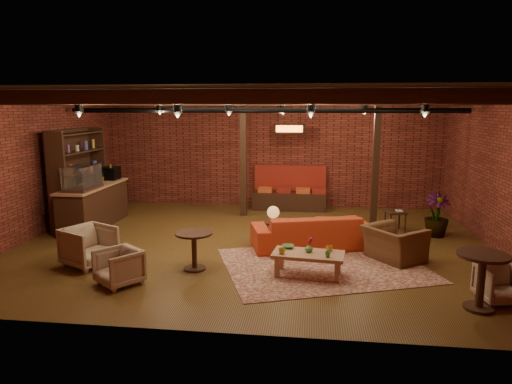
# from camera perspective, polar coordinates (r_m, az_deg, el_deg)

# --- Properties ---
(floor) EXTENTS (10.00, 10.00, 0.00)m
(floor) POSITION_cam_1_polar(r_m,az_deg,el_deg) (9.99, -0.38, -6.50)
(floor) COLOR #36220D
(floor) RESTS_ON ground
(ceiling) EXTENTS (10.00, 8.00, 0.02)m
(ceiling) POSITION_cam_1_polar(r_m,az_deg,el_deg) (9.55, -0.41, 12.19)
(ceiling) COLOR black
(ceiling) RESTS_ON wall_back
(wall_back) EXTENTS (10.00, 0.02, 3.20)m
(wall_back) POSITION_cam_1_polar(r_m,az_deg,el_deg) (13.59, 1.81, 4.93)
(wall_back) COLOR maroon
(wall_back) RESTS_ON ground
(wall_front) EXTENTS (10.00, 0.02, 3.20)m
(wall_front) POSITION_cam_1_polar(r_m,az_deg,el_deg) (5.76, -5.59, -2.81)
(wall_front) COLOR maroon
(wall_front) RESTS_ON ground
(wall_left) EXTENTS (0.02, 8.00, 3.20)m
(wall_left) POSITION_cam_1_polar(r_m,az_deg,el_deg) (11.42, -26.16, 2.79)
(wall_left) COLOR maroon
(wall_left) RESTS_ON ground
(wall_right) EXTENTS (0.02, 8.00, 3.20)m
(wall_right) POSITION_cam_1_polar(r_m,az_deg,el_deg) (10.27, 28.48, 1.84)
(wall_right) COLOR maroon
(wall_right) RESTS_ON ground
(ceiling_beams) EXTENTS (9.80, 6.40, 0.22)m
(ceiling_beams) POSITION_cam_1_polar(r_m,az_deg,el_deg) (9.55, -0.41, 11.47)
(ceiling_beams) COLOR black
(ceiling_beams) RESTS_ON ceiling
(ceiling_pipe) EXTENTS (9.60, 0.12, 0.12)m
(ceiling_pipe) POSITION_cam_1_polar(r_m,az_deg,el_deg) (11.14, 0.69, 10.15)
(ceiling_pipe) COLOR black
(ceiling_pipe) RESTS_ON ceiling
(post_left) EXTENTS (0.16, 0.16, 3.20)m
(post_left) POSITION_cam_1_polar(r_m,az_deg,el_deg) (12.28, -1.59, 4.34)
(post_left) COLOR black
(post_left) RESTS_ON ground
(post_right) EXTENTS (0.16, 0.16, 3.20)m
(post_right) POSITION_cam_1_polar(r_m,az_deg,el_deg) (11.65, 14.75, 3.66)
(post_right) COLOR black
(post_right) RESTS_ON ground
(service_counter) EXTENTS (0.80, 2.50, 1.60)m
(service_counter) POSITION_cam_1_polar(r_m,az_deg,el_deg) (11.94, -19.63, -0.33)
(service_counter) COLOR black
(service_counter) RESTS_ON ground
(plant_counter) EXTENTS (0.35, 0.39, 0.30)m
(plant_counter) POSITION_cam_1_polar(r_m,az_deg,el_deg) (12.01, -18.90, 1.80)
(plant_counter) COLOR #337F33
(plant_counter) RESTS_ON service_counter
(shelving_hutch) EXTENTS (0.52, 2.00, 2.40)m
(shelving_hutch) POSITION_cam_1_polar(r_m,az_deg,el_deg) (12.15, -21.22, 1.66)
(shelving_hutch) COLOR black
(shelving_hutch) RESTS_ON ground
(banquette) EXTENTS (2.10, 0.70, 1.00)m
(banquette) POSITION_cam_1_polar(r_m,az_deg,el_deg) (13.26, 4.19, -0.03)
(banquette) COLOR maroon
(banquette) RESTS_ON ground
(service_sign) EXTENTS (0.86, 0.06, 0.30)m
(service_sign) POSITION_cam_1_polar(r_m,az_deg,el_deg) (12.60, 4.19, 7.89)
(service_sign) COLOR orange
(service_sign) RESTS_ON ceiling
(ceiling_spotlights) EXTENTS (6.40, 4.40, 0.28)m
(ceiling_spotlights) POSITION_cam_1_polar(r_m,az_deg,el_deg) (9.55, -0.41, 10.15)
(ceiling_spotlights) COLOR black
(ceiling_spotlights) RESTS_ON ceiling
(rug) EXTENTS (4.32, 3.81, 0.01)m
(rug) POSITION_cam_1_polar(r_m,az_deg,el_deg) (8.77, 8.37, -9.02)
(rug) COLOR maroon
(rug) RESTS_ON floor
(sofa) EXTENTS (2.65, 1.62, 0.72)m
(sofa) POSITION_cam_1_polar(r_m,az_deg,el_deg) (9.70, 6.97, -4.88)
(sofa) COLOR #B43519
(sofa) RESTS_ON floor
(coffee_table) EXTENTS (1.30, 0.75, 0.67)m
(coffee_table) POSITION_cam_1_polar(r_m,az_deg,el_deg) (8.10, 6.47, -7.87)
(coffee_table) COLOR #8F5E42
(coffee_table) RESTS_ON floor
(side_table_lamp) EXTENTS (0.45, 0.45, 0.84)m
(side_table_lamp) POSITION_cam_1_polar(r_m,az_deg,el_deg) (9.85, 2.16, -2.91)
(side_table_lamp) COLOR black
(side_table_lamp) RESTS_ON floor
(round_table_left) EXTENTS (0.67, 0.67, 0.70)m
(round_table_left) POSITION_cam_1_polar(r_m,az_deg,el_deg) (8.40, -7.75, -6.51)
(round_table_left) COLOR black
(round_table_left) RESTS_ON floor
(armchair_a) EXTENTS (1.03, 1.05, 0.82)m
(armchair_a) POSITION_cam_1_polar(r_m,az_deg,el_deg) (9.11, -20.16, -6.14)
(armchair_a) COLOR beige
(armchair_a) RESTS_ON floor
(armchair_b) EXTENTS (0.89, 0.88, 0.67)m
(armchair_b) POSITION_cam_1_polar(r_m,az_deg,el_deg) (8.03, -16.79, -8.77)
(armchair_b) COLOR beige
(armchair_b) RESTS_ON floor
(armchair_right) EXTENTS (1.14, 1.21, 0.89)m
(armchair_right) POSITION_cam_1_polar(r_m,az_deg,el_deg) (9.24, 16.91, -5.50)
(armchair_right) COLOR brown
(armchair_right) RESTS_ON floor
(side_table_book) EXTENTS (0.53, 0.53, 0.52)m
(side_table_book) POSITION_cam_1_polar(r_m,az_deg,el_deg) (11.36, 17.04, -2.48)
(side_table_book) COLOR black
(side_table_book) RESTS_ON floor
(round_table_right) EXTENTS (0.73, 0.73, 0.85)m
(round_table_right) POSITION_cam_1_polar(r_m,az_deg,el_deg) (7.47, 26.39, -8.99)
(round_table_right) COLOR black
(round_table_right) RESTS_ON floor
(armchair_far) EXTENTS (0.68, 0.65, 0.61)m
(armchair_far) POSITION_cam_1_polar(r_m,az_deg,el_deg) (7.97, 28.22, -9.97)
(armchair_far) COLOR beige
(armchair_far) RESTS_ON floor
(plant_tall) EXTENTS (2.05, 2.05, 2.98)m
(plant_tall) POSITION_cam_1_polar(r_m,az_deg,el_deg) (11.06, 22.00, 2.32)
(plant_tall) COLOR #4C7F4C
(plant_tall) RESTS_ON floor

